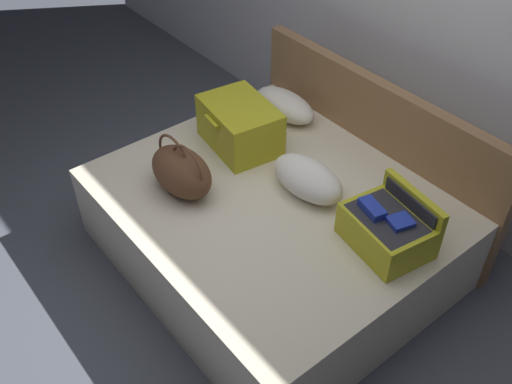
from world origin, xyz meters
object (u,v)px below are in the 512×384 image
(hard_case_large, at_px, (240,125))
(bed, at_px, (272,229))
(duffel_bag, at_px, (181,171))
(pillow_near_headboard, at_px, (285,105))
(pillow_center_head, at_px, (308,179))
(hard_case_medium, at_px, (388,228))

(hard_case_large, bearing_deg, bed, -9.65)
(hard_case_large, xyz_separation_m, duffel_bag, (0.15, -0.53, -0.01))
(duffel_bag, height_order, pillow_near_headboard, duffel_bag)
(duffel_bag, relative_size, pillow_near_headboard, 0.92)
(duffel_bag, xyz_separation_m, pillow_center_head, (0.46, 0.55, -0.04))
(hard_case_large, relative_size, duffel_bag, 1.22)
(pillow_near_headboard, bearing_deg, hard_case_medium, -17.09)
(hard_case_medium, height_order, pillow_center_head, hard_case_medium)
(hard_case_large, bearing_deg, duffel_bag, -66.43)
(hard_case_large, height_order, hard_case_medium, hard_case_medium)
(bed, xyz_separation_m, hard_case_large, (-0.52, 0.17, 0.41))
(bed, relative_size, hard_case_large, 3.48)
(duffel_bag, relative_size, pillow_center_head, 0.94)
(hard_case_medium, bearing_deg, pillow_center_head, -167.50)
(hard_case_large, height_order, pillow_center_head, hard_case_large)
(bed, distance_m, hard_case_medium, 0.79)
(pillow_center_head, bearing_deg, hard_case_medium, 3.65)
(duffel_bag, bearing_deg, bed, 44.88)
(hard_case_large, distance_m, duffel_bag, 0.55)
(pillow_near_headboard, bearing_deg, duffel_bag, -77.27)
(pillow_near_headboard, bearing_deg, pillow_center_head, -31.57)
(hard_case_medium, bearing_deg, bed, -153.00)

